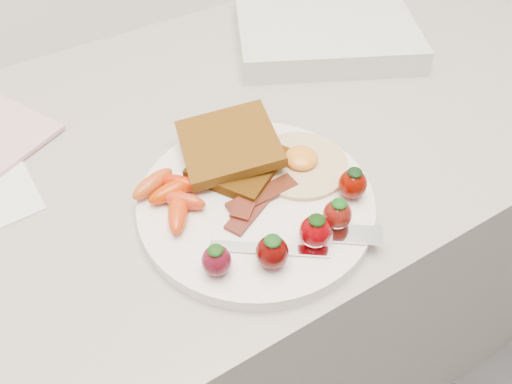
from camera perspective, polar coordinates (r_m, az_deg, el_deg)
counter at (r=1.02m, az=-4.95°, el=-13.10°), size 2.00×0.60×0.90m
plate at (r=0.57m, az=0.00°, el=-1.28°), size 0.27×0.27×0.02m
toast_lower at (r=0.60m, az=-2.11°, el=3.28°), size 0.13×0.13×0.01m
toast_upper at (r=0.60m, az=-3.13°, el=5.61°), size 0.14×0.14×0.03m
fried_egg at (r=0.60m, az=5.14°, el=3.34°), size 0.14×0.14×0.02m
bacon_strips at (r=0.56m, az=-0.03°, el=-0.60°), size 0.10×0.08×0.01m
baby_carrots at (r=0.56m, az=-9.56°, el=-0.26°), size 0.08×0.10×0.02m
strawberries at (r=0.52m, az=5.38°, el=-3.94°), size 0.21×0.07×0.04m
fork at (r=0.53m, az=6.21°, el=-5.70°), size 0.17×0.10×0.00m
appliance at (r=0.86m, az=7.88°, el=17.80°), size 0.35×0.32×0.04m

